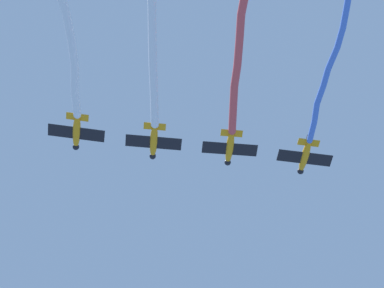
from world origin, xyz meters
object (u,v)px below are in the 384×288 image
at_px(airplane_right_wing, 154,141).
at_px(airplane_slot, 77,132).
at_px(airplane_lead, 305,157).
at_px(airplane_left_wing, 230,148).

height_order(airplane_right_wing, airplane_slot, airplane_slot).
bearing_deg(airplane_right_wing, airplane_lead, -88.61).
distance_m(airplane_left_wing, airplane_slot, 17.59).
bearing_deg(airplane_slot, airplane_lead, -91.62).
relative_size(airplane_left_wing, airplane_slot, 0.98).
xyz_separation_m(airplane_lead, airplane_slot, (-23.53, 11.93, 0.30)).
relative_size(airplane_lead, airplane_left_wing, 1.01).
height_order(airplane_left_wing, airplane_right_wing, airplane_left_wing).
distance_m(airplane_lead, airplane_slot, 26.38).
relative_size(airplane_left_wing, airplane_right_wing, 1.00).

